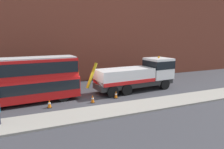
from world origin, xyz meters
TOP-DOWN VIEW (x-y plane):
  - ground_plane at (0.00, 0.00)m, footprint 120.00×120.00m
  - near_kerb at (0.00, -4.20)m, footprint 60.00×2.80m
  - building_facade at (0.00, 8.13)m, footprint 60.00×1.50m
  - recovery_tow_truck at (5.90, 0.60)m, footprint 10.22×3.28m
  - double_decker_bus at (-6.42, 0.57)m, footprint 11.17×3.34m
  - traffic_cone_near_bus at (-3.81, -1.43)m, footprint 0.36×0.36m
  - traffic_cone_midway at (-0.09, -1.60)m, footprint 0.36×0.36m
  - traffic_cone_near_truck at (2.39, -1.17)m, footprint 0.36×0.36m

SIDE VIEW (x-z plane):
  - ground_plane at x=0.00m, z-range 0.00..0.00m
  - near_kerb at x=0.00m, z-range 0.00..0.15m
  - traffic_cone_near_bus at x=-3.81m, z-range -0.02..0.70m
  - traffic_cone_midway at x=-0.09m, z-range -0.02..0.70m
  - traffic_cone_near_truck at x=2.39m, z-range -0.02..0.70m
  - recovery_tow_truck at x=5.90m, z-range -0.08..3.59m
  - double_decker_bus at x=-6.42m, z-range 0.20..4.26m
  - building_facade at x=0.00m, z-range 0.07..16.07m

